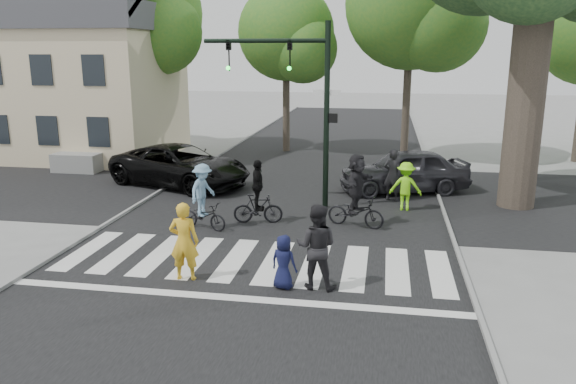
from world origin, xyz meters
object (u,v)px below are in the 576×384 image
pedestrian_woman (184,241)px  cyclist_left (203,201)px  car_suv (180,166)px  car_grey (404,171)px  pedestrian_child (284,262)px  cyclist_mid (258,197)px  cyclist_right (356,195)px  pedestrian_adult (316,247)px  traffic_signal (301,89)px

pedestrian_woman → cyclist_left: size_ratio=0.94×
car_suv → car_grey: car_grey is taller
pedestrian_child → cyclist_mid: bearing=-53.3°
pedestrian_child → cyclist_right: size_ratio=0.56×
pedestrian_woman → pedestrian_adult: (3.00, 0.05, 0.04)m
car_grey → traffic_signal: bearing=-69.9°
cyclist_mid → cyclist_right: bearing=2.8°
traffic_signal → pedestrian_adult: bearing=-78.3°
pedestrian_child → car_grey: car_grey is taller
traffic_signal → pedestrian_child: bearing=-84.4°
pedestrian_child → pedestrian_adult: 0.79m
traffic_signal → pedestrian_child: traffic_signal is taller
pedestrian_child → pedestrian_adult: size_ratio=0.64×
pedestrian_woman → cyclist_mid: (0.67, 4.53, -0.11)m
cyclist_left → pedestrian_child: bearing=-50.9°
cyclist_left → cyclist_mid: 1.67m
car_suv → car_grey: bearing=-65.9°
pedestrian_child → car_suv: 10.58m
cyclist_right → car_grey: size_ratio=0.47×
traffic_signal → cyclist_mid: traffic_signal is taller
pedestrian_adult → cyclist_left: size_ratio=0.98×
traffic_signal → pedestrian_child: (0.66, -6.70, -3.29)m
pedestrian_woman → cyclist_right: bearing=-133.6°
cyclist_right → car_grey: (1.50, 4.57, -0.18)m
traffic_signal → cyclist_left: bearing=-129.6°
car_grey → cyclist_left: bearing=-63.9°
pedestrian_woman → pedestrian_child: pedestrian_woman is taller
cyclist_right → car_suv: 8.13m
traffic_signal → cyclist_mid: bearing=-115.2°
cyclist_mid → cyclist_left: bearing=-149.5°
pedestrian_child → car_suv: bearing=-40.2°
traffic_signal → cyclist_mid: (-0.97, -2.06, -3.10)m
traffic_signal → cyclist_right: size_ratio=2.73×
pedestrian_adult → cyclist_left: cyclist_left is taller
cyclist_left → cyclist_right: bearing=12.8°
cyclist_mid → car_suv: cyclist_mid is taller
pedestrian_adult → car_suv: size_ratio=0.34×
pedestrian_woman → cyclist_left: 3.76m
pedestrian_adult → car_grey: (2.11, 9.19, -0.15)m
cyclist_left → car_suv: size_ratio=0.34×
pedestrian_adult → cyclist_right: cyclist_right is taller
pedestrian_woman → cyclist_right: cyclist_right is taller
pedestrian_woman → pedestrian_child: (2.30, -0.11, -0.30)m
traffic_signal → cyclist_left: size_ratio=3.09×
traffic_signal → car_suv: size_ratio=1.06×
traffic_signal → car_suv: 6.32m
cyclist_right → car_suv: cyclist_right is taller
car_grey → car_suv: bearing=-104.4°
cyclist_mid → pedestrian_adult: bearing=-62.5°
traffic_signal → car_grey: size_ratio=1.27×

